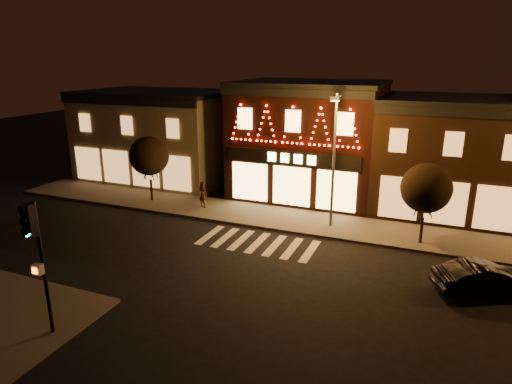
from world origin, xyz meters
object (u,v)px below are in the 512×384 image
Objects in this scene: streetlamp_mid at (334,152)px; dark_sedan at (486,279)px; traffic_signal_near at (36,244)px; pedestrian at (203,194)px.

streetlamp_mid is 10.19m from dark_sedan.
streetlamp_mid is (7.06, 14.50, 1.02)m from traffic_signal_near.
streetlamp_mid is 1.82× the size of dark_sedan.
streetlamp_mid reaches higher than dark_sedan.
traffic_signal_near is 2.83× the size of pedestrian.
pedestrian is (-16.80, 5.38, 0.34)m from dark_sedan.
pedestrian is at bearing -173.51° from streetlamp_mid.
pedestrian is (-1.79, 14.93, -2.68)m from traffic_signal_near.
traffic_signal_near is 15.27m from pedestrian.
streetlamp_mid reaches higher than traffic_signal_near.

